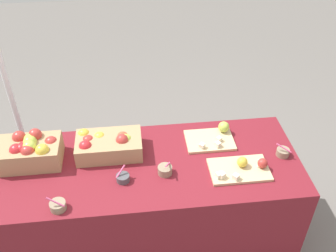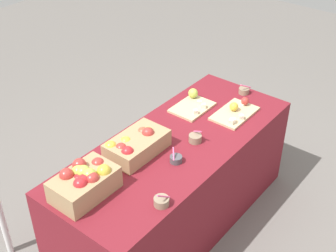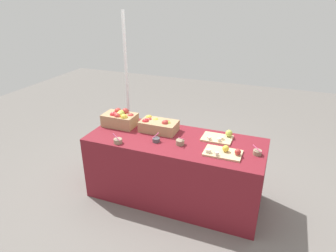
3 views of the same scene
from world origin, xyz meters
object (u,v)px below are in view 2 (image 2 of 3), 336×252
object	(u,v)px
apple_crate_left	(85,181)
cutting_board_back	(193,104)
cutting_board_front	(236,111)
sample_bowl_far	(244,91)
sample_bowl_near	(195,138)
sample_bowl_extra	(176,159)
apple_crate_middle	(136,144)
sample_bowl_mid	(161,201)

from	to	relation	value
apple_crate_left	cutting_board_back	size ratio (longest dim) A/B	1.20
cutting_board_front	sample_bowl_far	world-z (taller)	sample_bowl_far
sample_bowl_near	sample_bowl_extra	bearing A→B (deg)	-172.72
apple_crate_left	sample_bowl_near	world-z (taller)	apple_crate_left
cutting_board_front	sample_bowl_near	world-z (taller)	sample_bowl_near
apple_crate_middle	cutting_board_back	distance (m)	0.70
apple_crate_middle	cutting_board_front	distance (m)	0.85
cutting_board_front	apple_crate_left	bearing A→B (deg)	169.85
sample_bowl_extra	sample_bowl_far	bearing A→B (deg)	6.04
cutting_board_front	sample_bowl_near	distance (m)	0.47
sample_bowl_near	sample_bowl_extra	size ratio (longest dim) A/B	1.09
sample_bowl_near	sample_bowl_extra	world-z (taller)	sample_bowl_near
cutting_board_front	cutting_board_back	distance (m)	0.33
sample_bowl_mid	sample_bowl_extra	world-z (taller)	sample_bowl_mid
cutting_board_back	sample_bowl_extra	distance (m)	0.68
apple_crate_middle	sample_bowl_mid	size ratio (longest dim) A/B	3.72
apple_crate_middle	sample_bowl_extra	bearing A→B (deg)	-71.86
sample_bowl_near	sample_bowl_extra	distance (m)	0.26
cutting_board_back	sample_bowl_extra	bearing A→B (deg)	-153.06
sample_bowl_near	apple_crate_middle	bearing A→B (deg)	146.17
cutting_board_back	sample_bowl_extra	xyz separation A→B (m)	(-0.61, -0.31, 0.00)
apple_crate_left	sample_bowl_near	size ratio (longest dim) A/B	3.65
apple_crate_left	sample_bowl_far	xyz separation A→B (m)	(1.58, -0.12, -0.07)
apple_crate_middle	cutting_board_front	size ratio (longest dim) A/B	1.14
cutting_board_front	sample_bowl_far	distance (m)	0.32
sample_bowl_far	sample_bowl_mid	bearing A→B (deg)	-168.44
cutting_board_front	sample_bowl_extra	distance (m)	0.72
sample_bowl_near	sample_bowl_extra	xyz separation A→B (m)	(-0.25, -0.03, -0.00)
cutting_board_front	sample_bowl_extra	xyz separation A→B (m)	(-0.72, -0.00, 0.00)
sample_bowl_near	apple_crate_left	bearing A→B (deg)	166.37
apple_crate_left	sample_bowl_extra	bearing A→B (deg)	-22.36
apple_crate_left	cutting_board_front	bearing A→B (deg)	-10.15
apple_crate_left	sample_bowl_near	bearing A→B (deg)	-13.63
cutting_board_back	sample_bowl_mid	world-z (taller)	sample_bowl_mid
apple_crate_middle	sample_bowl_far	bearing A→B (deg)	-7.87
apple_crate_middle	sample_bowl_mid	xyz separation A→B (m)	(-0.27, -0.43, -0.04)
apple_crate_left	sample_bowl_far	size ratio (longest dim) A/B	3.86
apple_crate_left	sample_bowl_mid	distance (m)	0.46
cutting_board_back	cutting_board_front	bearing A→B (deg)	-69.73
apple_crate_left	sample_bowl_mid	xyz separation A→B (m)	(0.20, -0.40, -0.07)
apple_crate_left	sample_bowl_far	bearing A→B (deg)	-4.42
sample_bowl_far	cutting_board_front	bearing A→B (deg)	-160.09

